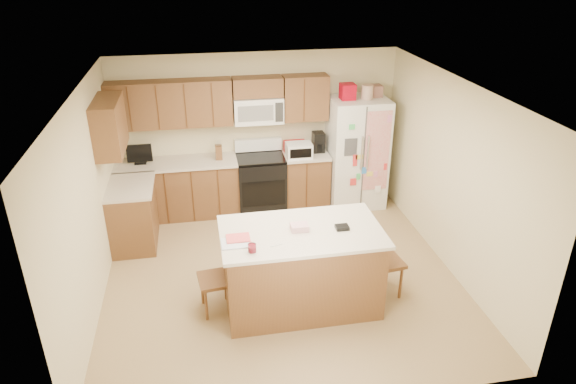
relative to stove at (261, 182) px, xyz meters
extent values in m
plane|color=#9C784F|center=(0.00, -1.94, -0.47)|extent=(4.50, 4.50, 0.00)
cube|color=beige|center=(0.00, 0.31, 0.78)|extent=(4.50, 0.10, 2.50)
cube|color=beige|center=(0.00, -4.19, 0.78)|extent=(4.50, 0.10, 2.50)
cube|color=beige|center=(-2.25, -1.94, 0.78)|extent=(0.10, 4.50, 2.50)
cube|color=beige|center=(2.25, -1.94, 0.78)|extent=(0.10, 4.50, 2.50)
cube|color=white|center=(0.00, -1.94, 2.03)|extent=(4.50, 4.50, 0.04)
cube|color=brown|center=(-1.31, 0.01, -0.03)|extent=(1.87, 0.60, 0.88)
cube|color=brown|center=(0.74, 0.01, -0.03)|extent=(0.72, 0.60, 0.88)
cube|color=brown|center=(-1.95, -0.76, -0.03)|extent=(0.60, 0.95, 0.88)
cube|color=beige|center=(-1.31, 0.00, 0.43)|extent=(1.87, 0.64, 0.04)
cube|color=beige|center=(0.74, 0.00, 0.43)|extent=(0.72, 0.64, 0.04)
cube|color=beige|center=(-1.94, -0.76, 0.43)|extent=(0.64, 0.95, 0.04)
cube|color=brown|center=(-1.32, 0.15, 1.33)|extent=(1.85, 0.33, 0.70)
cube|color=brown|center=(0.75, 0.15, 1.33)|extent=(0.70, 0.33, 0.70)
cube|color=brown|center=(0.00, 0.15, 1.53)|extent=(0.76, 0.33, 0.29)
cube|color=brown|center=(-2.08, -0.76, 1.33)|extent=(0.33, 0.95, 0.70)
cube|color=#472610|center=(-1.90, -0.02, 1.33)|extent=(0.02, 0.01, 0.66)
cube|color=#472610|center=(-1.90, -0.29, -0.03)|extent=(0.02, 0.01, 0.84)
cube|color=#472610|center=(-1.50, -0.02, 1.33)|extent=(0.02, 0.01, 0.66)
cube|color=#472610|center=(-1.50, -0.29, -0.03)|extent=(0.02, 0.01, 0.84)
cube|color=#472610|center=(-1.10, -0.02, 1.33)|extent=(0.02, 0.01, 0.66)
cube|color=#472610|center=(-1.10, -0.29, -0.03)|extent=(0.02, 0.01, 0.84)
cube|color=#472610|center=(-0.70, -0.02, 1.33)|extent=(0.01, 0.01, 0.66)
cube|color=#472610|center=(-0.70, -0.29, -0.03)|extent=(0.01, 0.01, 0.84)
cube|color=#472610|center=(0.70, -0.02, 1.33)|extent=(0.01, 0.01, 0.66)
cube|color=#472610|center=(0.70, -0.29, -0.03)|extent=(0.01, 0.01, 0.84)
cube|color=white|center=(0.00, 0.12, 1.18)|extent=(0.76, 0.38, 0.40)
cube|color=slate|center=(-0.06, -0.07, 1.18)|extent=(0.54, 0.01, 0.24)
cube|color=#262626|center=(0.30, -0.07, 1.18)|extent=(0.12, 0.01, 0.30)
cube|color=brown|center=(-0.65, 0.01, 0.56)|extent=(0.10, 0.14, 0.22)
cube|color=black|center=(-1.85, 0.03, 0.46)|extent=(0.18, 0.12, 0.02)
cube|color=black|center=(-1.85, 0.03, 0.62)|extent=(0.38, 0.03, 0.28)
cube|color=red|center=(0.58, 0.09, 0.54)|extent=(0.35, 0.22, 0.18)
cube|color=white|center=(0.60, -0.14, 0.56)|extent=(0.40, 0.28, 0.23)
cube|color=black|center=(0.60, -0.28, 0.56)|extent=(0.34, 0.01, 0.15)
cube|color=black|center=(0.96, 0.06, 0.61)|extent=(0.18, 0.22, 0.32)
cylinder|color=black|center=(0.96, -0.01, 0.54)|extent=(0.12, 0.12, 0.12)
cube|color=black|center=(0.00, -0.01, -0.03)|extent=(0.76, 0.64, 0.88)
cube|color=black|center=(0.00, -0.33, -0.05)|extent=(0.68, 0.01, 0.42)
cube|color=black|center=(0.00, -0.01, 0.43)|extent=(0.76, 0.64, 0.03)
cube|color=white|center=(0.00, 0.25, 0.56)|extent=(0.76, 0.10, 0.20)
cube|color=white|center=(1.57, -0.06, 0.43)|extent=(0.90, 0.75, 1.80)
cube|color=#4C4C4C|center=(1.57, -0.44, 0.43)|extent=(0.02, 0.01, 1.75)
cube|color=silver|center=(1.52, -0.47, 0.58)|extent=(0.02, 0.03, 0.55)
cube|color=silver|center=(1.62, -0.47, 0.58)|extent=(0.02, 0.03, 0.55)
cube|color=#3F3F44|center=(1.35, -0.44, 0.68)|extent=(0.20, 0.01, 0.28)
cube|color=#D84C59|center=(1.77, -0.44, 0.58)|extent=(0.42, 0.01, 1.30)
cube|color=#A50316|center=(1.37, -0.06, 1.45)|extent=(0.22, 0.22, 0.24)
cylinder|color=tan|center=(1.67, -0.11, 1.44)|extent=(0.18, 0.18, 0.22)
cube|color=#86594D|center=(1.85, 0.02, 1.42)|extent=(0.18, 0.20, 0.18)
cube|color=brown|center=(0.13, -2.59, 0.01)|extent=(1.78, 1.01, 0.98)
cube|color=beige|center=(0.13, -2.59, 0.52)|extent=(1.86, 1.09, 0.04)
cylinder|color=#A50316|center=(-0.47, -2.94, 0.57)|extent=(0.08, 0.08, 0.06)
cylinder|color=white|center=(-0.47, -2.94, 0.59)|extent=(0.09, 0.09, 0.09)
cube|color=#D9A5A1|center=(0.11, -2.57, 0.58)|extent=(0.20, 0.15, 0.07)
cube|color=black|center=(0.60, -2.64, 0.56)|extent=(0.15, 0.12, 0.04)
cube|color=white|center=(-0.63, -2.74, 0.55)|extent=(0.30, 0.24, 0.02)
cube|color=#D84C4C|center=(-0.59, -2.66, 0.56)|extent=(0.26, 0.20, 0.01)
cylinder|color=white|center=(-0.20, -2.87, 0.55)|extent=(0.14, 0.05, 0.01)
cube|color=brown|center=(-0.88, -2.53, -0.05)|extent=(0.42, 0.44, 0.04)
cylinder|color=brown|center=(-1.04, -2.39, -0.27)|extent=(0.03, 0.03, 0.41)
cylinder|color=brown|center=(-1.00, -2.71, -0.27)|extent=(0.03, 0.03, 0.41)
cylinder|color=brown|center=(-0.75, -2.35, -0.27)|extent=(0.03, 0.03, 0.41)
cylinder|color=brown|center=(-0.72, -2.68, -0.27)|extent=(0.03, 0.03, 0.41)
cylinder|color=brown|center=(-0.73, -2.37, 0.20)|extent=(0.02, 0.02, 0.46)
cylinder|color=brown|center=(-0.72, -2.44, 0.20)|extent=(0.02, 0.02, 0.46)
cylinder|color=brown|center=(-0.72, -2.51, 0.20)|extent=(0.02, 0.02, 0.46)
cylinder|color=brown|center=(-0.71, -2.58, 0.20)|extent=(0.02, 0.02, 0.46)
cylinder|color=brown|center=(-0.70, -2.65, 0.20)|extent=(0.02, 0.02, 0.46)
cube|color=brown|center=(-0.72, -2.51, 0.43)|extent=(0.08, 0.38, 0.05)
cube|color=brown|center=(0.04, -1.87, -0.08)|extent=(0.47, 0.46, 0.04)
cylinder|color=brown|center=(0.23, -1.79, -0.29)|extent=(0.03, 0.03, 0.38)
cylinder|color=brown|center=(-0.06, -1.69, -0.29)|extent=(0.03, 0.03, 0.38)
cylinder|color=brown|center=(0.14, -2.04, -0.29)|extent=(0.03, 0.03, 0.38)
cylinder|color=brown|center=(-0.14, -1.94, -0.29)|extent=(0.03, 0.03, 0.38)
cylinder|color=brown|center=(0.12, -2.05, 0.15)|extent=(0.02, 0.02, 0.42)
cylinder|color=brown|center=(0.06, -2.03, 0.15)|extent=(0.02, 0.02, 0.42)
cylinder|color=brown|center=(-0.01, -2.01, 0.15)|extent=(0.02, 0.02, 0.42)
cylinder|color=brown|center=(-0.07, -1.99, 0.15)|extent=(0.02, 0.02, 0.42)
cylinder|color=brown|center=(-0.13, -1.97, 0.15)|extent=(0.02, 0.02, 0.42)
cube|color=brown|center=(-0.01, -2.01, 0.37)|extent=(0.35, 0.15, 0.04)
cube|color=brown|center=(1.18, -2.56, -0.01)|extent=(0.46, 0.48, 0.05)
cylinder|color=brown|center=(1.36, -2.71, -0.25)|extent=(0.04, 0.04, 0.44)
cylinder|color=brown|center=(1.31, -2.37, -0.25)|extent=(0.04, 0.04, 0.44)
cylinder|color=brown|center=(1.06, -2.75, -0.25)|extent=(0.04, 0.04, 0.44)
cylinder|color=brown|center=(1.01, -2.41, -0.25)|extent=(0.04, 0.04, 0.44)
cylinder|color=brown|center=(1.03, -2.73, 0.25)|extent=(0.02, 0.02, 0.49)
cylinder|color=brown|center=(1.02, -2.66, 0.25)|extent=(0.02, 0.02, 0.49)
cylinder|color=brown|center=(1.01, -2.58, 0.25)|extent=(0.02, 0.02, 0.49)
cylinder|color=brown|center=(1.00, -2.50, 0.25)|extent=(0.02, 0.02, 0.49)
cylinder|color=brown|center=(0.99, -2.43, 0.25)|extent=(0.02, 0.02, 0.49)
cube|color=brown|center=(1.01, -2.58, 0.50)|extent=(0.09, 0.41, 0.05)
camera|label=1|loc=(-0.92, -7.55, 3.46)|focal=32.00mm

